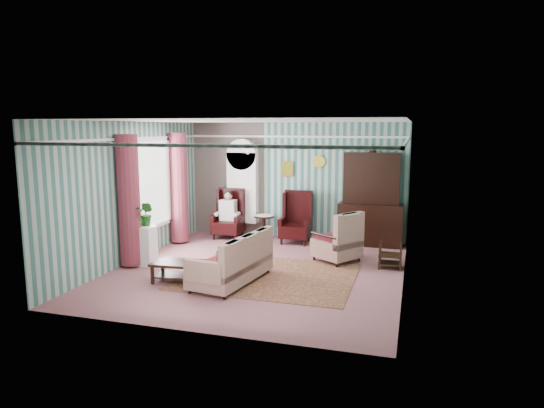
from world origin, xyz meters
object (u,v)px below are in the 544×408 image
(round_side_table, at_px, (264,227))
(sofa, at_px, (231,256))
(plant_stand, at_px, (142,246))
(floral_armchair, at_px, (337,241))
(wingback_right, at_px, (296,217))
(coffee_table, at_px, (179,272))
(bookcase, at_px, (243,193))
(seated_woman, at_px, (228,215))
(nest_table, at_px, (390,255))
(dresser_hutch, at_px, (371,196))
(wingback_left, at_px, (228,214))

(round_side_table, relative_size, sofa, 0.33)
(plant_stand, bearing_deg, floral_armchair, 20.41)
(wingback_right, xyz_separation_m, coffee_table, (-1.31, -3.53, -0.44))
(sofa, bearing_deg, round_side_table, 16.54)
(bookcase, distance_m, wingback_right, 1.63)
(wingback_right, distance_m, seated_woman, 1.75)
(wingback_right, relative_size, coffee_table, 1.31)
(nest_table, bearing_deg, floral_armchair, 169.64)
(bookcase, distance_m, seated_woman, 0.70)
(bookcase, bearing_deg, floral_armchair, -32.62)
(bookcase, xyz_separation_m, sofa, (1.11, -3.69, -0.62))
(round_side_table, height_order, floral_armchair, floral_armchair)
(plant_stand, bearing_deg, bookcase, 71.51)
(seated_woman, bearing_deg, nest_table, -20.85)
(seated_woman, relative_size, plant_stand, 1.47)
(wingback_right, xyz_separation_m, plant_stand, (-2.55, -2.75, -0.22))
(dresser_hutch, distance_m, sofa, 4.21)
(dresser_hutch, distance_m, seated_woman, 3.56)
(round_side_table, relative_size, plant_stand, 0.75)
(round_side_table, bearing_deg, floral_armchair, -35.94)
(bookcase, height_order, coffee_table, bookcase)
(bookcase, relative_size, dresser_hutch, 0.95)
(seated_woman, relative_size, round_side_table, 1.97)
(floral_armchair, height_order, coffee_table, floral_armchair)
(wingback_right, distance_m, plant_stand, 3.76)
(bookcase, xyz_separation_m, plant_stand, (-1.05, -3.14, -0.72))
(wingback_left, distance_m, wingback_right, 1.75)
(wingback_right, relative_size, round_side_table, 2.08)
(wingback_left, distance_m, sofa, 3.57)
(plant_stand, height_order, sofa, sofa)
(dresser_hutch, bearing_deg, nest_table, -72.61)
(wingback_left, bearing_deg, round_side_table, 9.46)
(wingback_left, xyz_separation_m, round_side_table, (0.90, 0.15, -0.33))
(wingback_right, height_order, seated_woman, wingback_right)
(seated_woman, bearing_deg, coffee_table, -82.87)
(sofa, bearing_deg, seated_woman, 31.35)
(dresser_hutch, xyz_separation_m, nest_table, (0.57, -1.82, -0.91))
(nest_table, bearing_deg, plant_stand, -166.16)
(wingback_right, bearing_deg, sofa, -96.71)
(dresser_hutch, xyz_separation_m, wingback_left, (-3.50, -0.27, -0.55))
(plant_stand, xyz_separation_m, coffee_table, (1.24, -0.78, -0.21))
(nest_table, bearing_deg, sofa, -147.19)
(sofa, bearing_deg, bookcase, 25.69)
(coffee_table, bearing_deg, round_side_table, 82.92)
(nest_table, bearing_deg, wingback_right, 146.25)
(wingback_left, height_order, floral_armchair, wingback_left)
(dresser_hutch, xyz_separation_m, seated_woman, (-3.50, -0.27, -0.59))
(plant_stand, distance_m, floral_armchair, 4.02)
(dresser_hutch, distance_m, round_side_table, 2.75)
(wingback_left, height_order, plant_stand, wingback_left)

